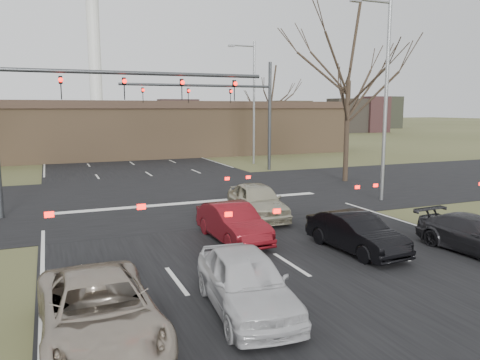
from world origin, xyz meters
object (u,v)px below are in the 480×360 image
Objects in this scene: streetlight_right_far at (252,96)px; mast_arm_near at (76,98)px; car_black_hatch at (356,233)px; building at (139,128)px; streetlight_right_near at (383,88)px; car_red_ahead at (233,223)px; car_white_sedan at (246,281)px; car_charcoal_sedan at (477,235)px; car_silver_suv at (99,311)px; mast_arm_far at (235,103)px; car_silver_ahead at (257,201)px.

mast_arm_near is at bearing -136.11° from streetlight_right_far.
car_black_hatch is at bearing -50.80° from mast_arm_near.
building is 4.24× the size of streetlight_right_near.
mast_arm_near is 3.06× the size of car_red_ahead.
streetlight_right_near is 15.49m from car_white_sedan.
streetlight_right_far reaches higher than car_charcoal_sedan.
mast_arm_near is 13.43m from car_white_sedan.
car_silver_suv is at bearing -101.63° from building.
mast_arm_far is 1.11× the size of streetlight_right_far.
car_silver_ahead is at bearing -90.83° from building.
streetlight_right_far is at bearing 69.80° from car_black_hatch.
car_black_hatch is at bearing 18.70° from car_silver_suv.
streetlight_right_near is 11.36m from car_red_ahead.
building is at bearing 91.96° from car_charcoal_sedan.
mast_arm_near is (-7.23, -25.00, 2.41)m from building.
building is 4.24× the size of streetlight_right_far.
car_charcoal_sedan is 0.93× the size of car_silver_ahead.
car_silver_suv reaches higher than car_black_hatch.
mast_arm_near is at bearing -106.13° from building.
car_white_sedan is at bearing -110.68° from car_red_ahead.
streetlight_right_near reaches higher than car_black_hatch.
mast_arm_far reaches higher than car_white_sedan.
car_black_hatch is 3.85m from car_charcoal_sedan.
car_silver_suv is at bearing -164.14° from car_black_hatch.
building is 15.75m from mast_arm_far.
building is 34.66m from car_black_hatch.
mast_arm_near is 1.21× the size of streetlight_right_far.
car_silver_ahead is at bearing 49.53° from car_red_ahead.
mast_arm_far is 13.28m from streetlight_right_near.
car_red_ahead is 0.90× the size of car_silver_ahead.
mast_arm_far is 25.98m from car_silver_suv.
building is 36.53m from car_charcoal_sedan.
streetlight_right_far is at bearing -56.35° from building.
car_charcoal_sedan is at bearing -35.00° from car_red_ahead.
mast_arm_near reaches higher than car_red_ahead.
streetlight_right_far is at bearing 88.32° from streetlight_right_near.
building is at bearing 123.65° from streetlight_right_far.
car_silver_ahead is (2.22, 2.80, 0.09)m from car_red_ahead.
streetlight_right_far reaches higher than mast_arm_near.
car_charcoal_sedan is (8.57, 1.16, -0.12)m from car_white_sedan.
car_red_ahead is (-6.82, -16.90, -4.36)m from mast_arm_far.
streetlight_right_near is 2.39× the size of car_white_sedan.
streetlight_right_far is (14.55, 14.00, 0.51)m from mast_arm_near.
mast_arm_far reaches higher than building.
streetlight_right_near reaches higher than building.
car_white_sedan is (-4.48, -37.40, -1.95)m from building.
streetlight_right_near is (14.05, -3.00, 0.51)m from mast_arm_near.
car_silver_suv is 7.70m from car_red_ahead.
mast_arm_near is at bearing 121.51° from car_red_ahead.
car_black_hatch is (-3.59, -19.60, -4.39)m from mast_arm_far.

